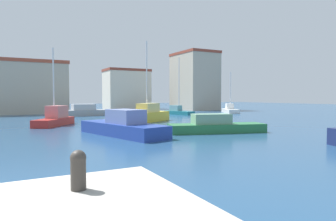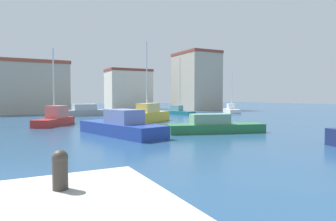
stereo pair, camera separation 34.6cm
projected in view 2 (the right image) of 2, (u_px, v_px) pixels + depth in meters
The scene contains 12 objects.
water at pixel (170, 122), 30.70m from camera, with size 160.00×160.00×0.00m, color navy.
mooring_bollard at pixel (60, 168), 4.71m from camera, with size 0.25×0.25×0.64m.
sailboat_red_center_channel at pixel (55, 118), 26.84m from camera, with size 4.15×5.19×6.92m.
sailboat_teal_far_left at pixel (179, 111), 42.81m from camera, with size 2.68×5.07×8.13m.
motorboat_blue_distant_north at pixel (121, 126), 19.92m from camera, with size 4.04×7.84×1.75m.
motorboat_grey_far_right at pixel (91, 111), 40.59m from camera, with size 8.90×2.54×1.58m.
motorboat_green_mid_harbor at pixel (214, 126), 21.37m from camera, with size 7.20×3.66×1.36m.
sailboat_yellow_near_pier at pixel (147, 115), 30.34m from camera, with size 6.44×5.23×8.21m.
sailboat_white_distant_east at pixel (231, 110), 47.11m from camera, with size 3.63×5.28×6.41m.
waterfront_apartments at pixel (23, 87), 44.84m from camera, with size 13.09×6.89×7.98m.
yacht_club at pixel (128, 89), 61.90m from camera, with size 8.90×5.94×8.22m.
warehouse_block at pixel (196, 81), 58.33m from camera, with size 6.46×9.06×11.22m.
Camera 2 is at (0.74, -7.08, 2.62)m, focal length 31.76 mm.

